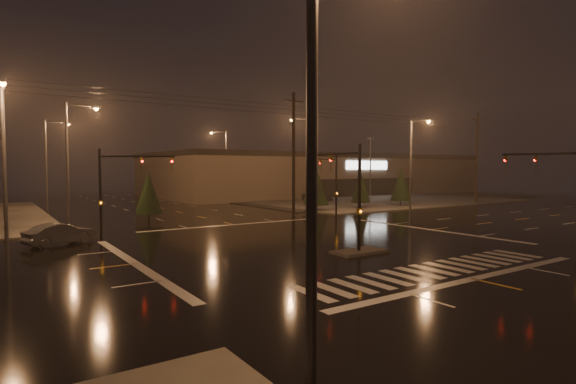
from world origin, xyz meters
The scene contains 27 objects.
ground centered at (0.00, 0.00, 0.00)m, with size 140.00×140.00×0.00m, color black.
sidewalk_ne centered at (30.00, 30.00, 0.06)m, with size 36.00×36.00×0.12m, color #413F3A.
median_island centered at (0.00, -4.00, 0.07)m, with size 3.00×1.60×0.15m, color #413F3A.
crosswalk centered at (0.00, -9.00, 0.01)m, with size 15.00×2.60×0.01m, color beige.
stop_bar_near centered at (0.00, -11.00, 0.01)m, with size 16.00×0.50×0.01m, color beige.
stop_bar_far centered at (0.00, 11.00, 0.01)m, with size 16.00×0.50×0.01m, color beige.
parking_lot centered at (35.00, 28.00, 0.04)m, with size 50.00×24.00×0.08m, color black.
retail_building centered at (35.00, 45.99, 3.84)m, with size 60.20×28.30×7.20m.
signal_mast_median centered at (0.00, -3.07, 3.75)m, with size 0.25×4.59×6.00m.
signal_mast_ne centered at (9.50, 10.14, 3.79)m, with size 4.84×1.86×6.00m.
signal_mast_nw centered at (-9.50, 10.14, 3.79)m, with size 4.84×1.86×6.00m.
signal_mast_se centered at (10.23, -9.75, 3.71)m, with size 1.55×3.87×6.00m.
streetlight_0 centered at (-11.18, -15.00, 5.80)m, with size 2.77×0.32×10.00m.
streetlight_1 centered at (-11.18, 18.00, 5.80)m, with size 2.77×0.32×10.00m.
streetlight_2 centered at (-11.18, 34.00, 5.80)m, with size 2.77×0.32×10.00m.
streetlight_3 centered at (11.18, 16.00, 5.80)m, with size 2.77×0.32×10.00m.
streetlight_4 centered at (11.18, 36.00, 5.80)m, with size 2.77×0.32×10.00m.
streetlight_5 centered at (-16.00, 11.18, 5.80)m, with size 0.32×2.77×10.00m.
streetlight_6 centered at (22.00, 11.18, 5.80)m, with size 0.32×2.77×10.00m.
utility_pole_1 centered at (8.00, 14.00, 6.13)m, with size 2.20×0.32×12.00m.
utility_pole_2 centered at (38.00, 14.00, 6.13)m, with size 2.20×0.32×12.00m.
conifer_0 centered at (12.82, 16.78, 2.91)m, with size 2.83×2.83×5.12m.
conifer_1 centered at (19.29, 16.58, 2.49)m, with size 2.29×2.29×4.29m.
conifer_2 centered at (25.46, 16.01, 2.71)m, with size 2.57×2.57×4.72m.
conifer_3 centered at (-5.25, 17.15, 2.52)m, with size 2.33×2.33×4.34m.
car_parked centered at (21.47, 27.74, 0.77)m, with size 1.81×4.51×1.54m, color black.
car_crossing centered at (-13.31, 8.12, 0.67)m, with size 1.42×4.06×1.34m, color #525559.
Camera 1 is at (-16.88, -22.18, 4.65)m, focal length 28.00 mm.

